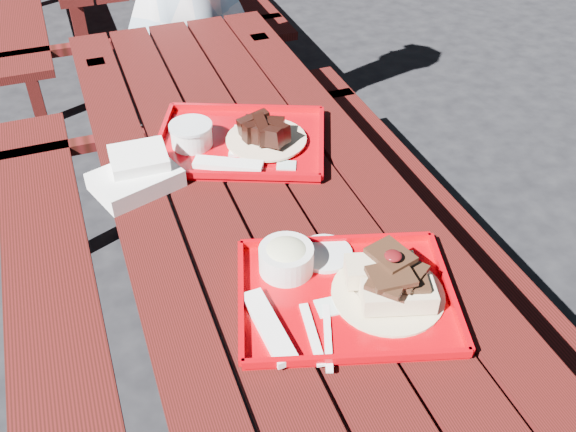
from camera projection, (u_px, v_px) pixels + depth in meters
The scene contains 5 objects.
ground at pixel (272, 384), 2.08m from camera, with size 60.00×60.00×0.00m, color black.
picnic_table_near at pixel (269, 258), 1.73m from camera, with size 1.41×2.40×0.75m.
near_tray at pixel (345, 282), 1.34m from camera, with size 0.53×0.46×0.14m.
far_tray at pixel (238, 140), 1.79m from camera, with size 0.57×0.51×0.08m.
white_cloth at pixel (137, 174), 1.64m from camera, with size 0.25×0.21×0.09m.
Camera 1 is at (-0.39, -1.21, 1.74)m, focal length 40.00 mm.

